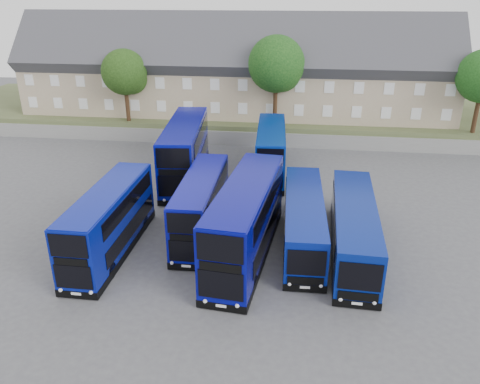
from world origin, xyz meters
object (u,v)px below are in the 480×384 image
dd_front_left (110,223)px  coach_east_a (304,221)px  tree_west (126,74)px  dd_front_mid (201,207)px  tree_mid (278,66)px

dd_front_left → coach_east_a: size_ratio=0.90×
dd_front_left → tree_west: bearing=106.7°
dd_front_left → dd_front_mid: 6.03m
dd_front_left → tree_mid: size_ratio=1.13×
coach_east_a → tree_west: 29.04m
dd_front_left → dd_front_mid: dd_front_left is taller
dd_front_mid → coach_east_a: bearing=-5.1°
dd_front_left → tree_west: tree_west is taller
dd_front_mid → tree_mid: (3.77, 21.20, 6.13)m
dd_front_left → tree_west: 25.47m
dd_front_left → tree_west: size_ratio=1.35×
dd_front_mid → tree_mid: 22.39m
dd_front_left → coach_east_a: (11.91, 2.71, -0.48)m
coach_east_a → tree_west: (-19.05, 21.21, 5.52)m
coach_east_a → dd_front_left: bearing=-168.8°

